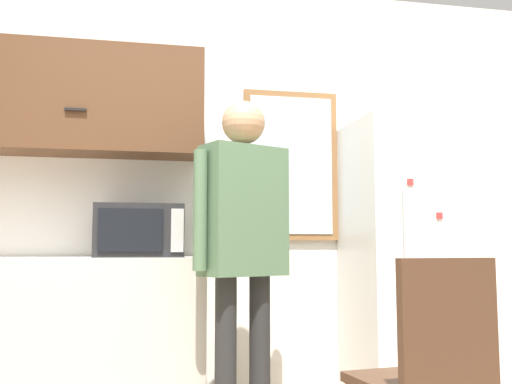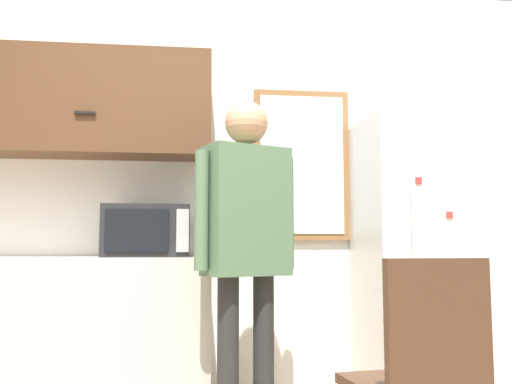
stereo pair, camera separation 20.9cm
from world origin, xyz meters
The scene contains 7 objects.
back_wall centered at (0.00, 2.00, 1.35)m, with size 6.00×0.06×2.70m.
upper_cabinets centered at (-1.08, 1.80, 1.83)m, with size 2.23×0.34×0.64m.
microwave centered at (-0.33, 1.67, 1.05)m, with size 0.48×0.41×0.29m.
person centered at (0.21, 1.29, 1.07)m, with size 0.54×0.38×1.74m.
refrigerator centered at (1.32, 1.63, 0.87)m, with size 0.74×0.67×1.74m.
chair centered at (0.78, 0.41, 0.50)m, with size 0.50×0.50×0.92m.
window centered at (0.64, 1.95, 1.50)m, with size 0.63×0.05×0.98m.
Camera 1 is at (-0.30, -1.64, 0.95)m, focal length 40.00 mm.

